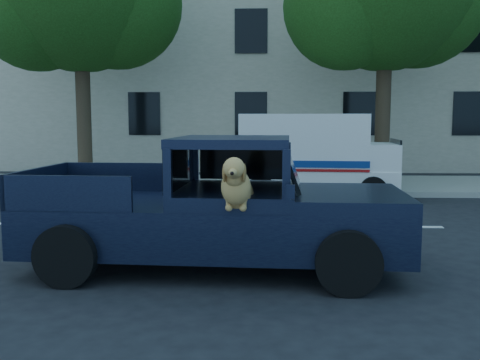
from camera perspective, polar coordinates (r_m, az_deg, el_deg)
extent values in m
plane|color=black|center=(6.98, -9.67, -10.33)|extent=(120.00, 120.00, 0.00)
cube|color=gray|center=(15.91, -2.78, -0.45)|extent=(60.00, 4.00, 0.15)
cylinder|color=#332619|center=(17.02, -16.33, 6.92)|extent=(0.44, 0.44, 4.40)
sphere|color=#19350D|center=(17.45, -20.89, 16.66)|extent=(3.60, 3.60, 3.60)
sphere|color=#19350D|center=(17.37, -13.08, 17.97)|extent=(4.00, 4.00, 4.00)
cylinder|color=#332619|center=(16.52, 14.99, 6.98)|extent=(0.44, 0.44, 4.40)
sphere|color=#19350D|center=(16.32, 11.24, 17.69)|extent=(3.60, 3.60, 3.60)
sphere|color=#19350D|center=(17.41, 18.48, 17.78)|extent=(4.00, 4.00, 4.00)
cube|color=beige|center=(23.22, 6.41, 12.67)|extent=(26.00, 6.00, 9.00)
cube|color=black|center=(7.22, -2.65, -4.76)|extent=(5.05, 2.16, 0.63)
cube|color=black|center=(7.13, 11.54, -1.84)|extent=(1.53, 1.98, 0.15)
cube|color=black|center=(7.06, -0.78, 4.13)|extent=(1.57, 1.91, 0.11)
cube|color=black|center=(7.04, 5.50, 1.37)|extent=(0.33, 1.65, 0.54)
cube|color=black|center=(6.72, 0.47, -4.03)|extent=(0.55, 0.55, 0.36)
cube|color=black|center=(5.87, 5.41, -1.26)|extent=(0.10, 0.05, 0.15)
cube|color=silver|center=(13.89, 8.28, 0.27)|extent=(4.02, 2.07, 0.46)
cube|color=silver|center=(13.82, 6.81, 4.11)|extent=(3.28, 2.01, 1.39)
cube|color=silver|center=(13.96, 14.62, 2.45)|extent=(0.97, 1.78, 0.65)
cube|color=navy|center=(12.96, 6.76, 1.69)|extent=(3.14, 0.27, 0.17)
cube|color=#9E0F0F|center=(12.97, 6.75, 1.04)|extent=(3.14, 0.27, 0.06)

